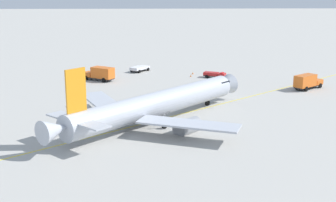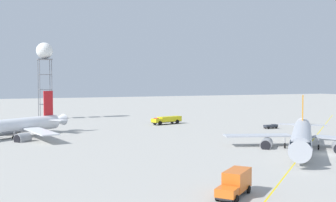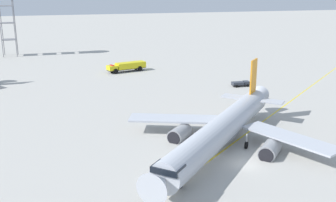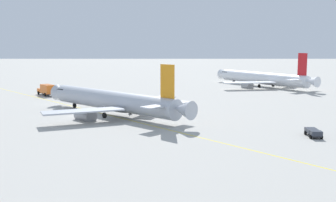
% 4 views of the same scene
% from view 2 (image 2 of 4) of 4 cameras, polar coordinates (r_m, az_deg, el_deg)
% --- Properties ---
extents(ground_plane, '(600.00, 600.00, 0.00)m').
position_cam_2_polar(ground_plane, '(86.23, 21.07, -6.89)').
color(ground_plane, '#ADAAA3').
extents(airliner_main, '(32.51, 31.19, 11.22)m').
position_cam_2_polar(airliner_main, '(89.73, 17.89, -4.69)').
color(airliner_main, '#B2B7C1').
rests_on(airliner_main, ground_plane).
extents(airliner_secondary, '(30.86, 36.91, 12.13)m').
position_cam_2_polar(airliner_secondary, '(108.86, -21.99, -3.52)').
color(airliner_secondary, white).
rests_on(airliner_secondary, ground_plane).
extents(baggage_truck_truck, '(2.06, 4.24, 1.22)m').
position_cam_2_polar(baggage_truck_truck, '(127.92, 13.94, -3.38)').
color(baggage_truck_truck, '#232326').
rests_on(baggage_truck_truck, ground_plane).
extents(catering_truck_truck, '(6.38, 7.28, 3.10)m').
position_cam_2_polar(catering_truck_truck, '(52.68, 9.24, -10.99)').
color(catering_truck_truck, '#232326').
rests_on(catering_truck_truck, ground_plane).
extents(fire_tender_truck, '(5.44, 11.31, 2.50)m').
position_cam_2_polar(fire_tender_truck, '(136.70, -0.12, -2.56)').
color(fire_tender_truck, '#232326').
rests_on(fire_tender_truck, ground_plane).
extents(radar_tower, '(6.11, 6.11, 28.63)m').
position_cam_2_polar(radar_tower, '(162.52, -16.61, 6.30)').
color(radar_tower, slate).
rests_on(radar_tower, ground_plane).
extents(taxiway_centreline, '(129.23, 152.37, 0.01)m').
position_cam_2_polar(taxiway_centreline, '(89.63, 18.28, -6.48)').
color(taxiway_centreline, yellow).
rests_on(taxiway_centreline, ground_plane).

